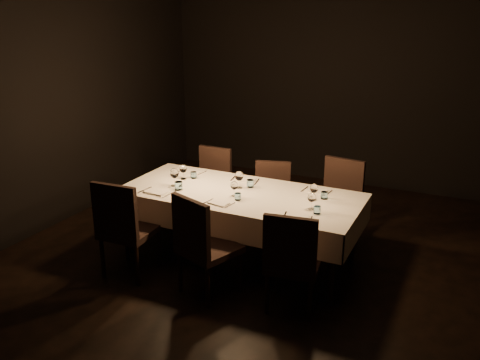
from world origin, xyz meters
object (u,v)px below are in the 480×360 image
at_px(chair_far_center, 272,195).
at_px(chair_far_left, 212,180).
at_px(dining_table, 240,199).
at_px(chair_near_right, 292,258).
at_px(chair_far_right, 339,199).
at_px(chair_near_center, 202,242).
at_px(chair_near_left, 124,225).

bearing_deg(chair_far_center, chair_far_left, 158.33).
relative_size(dining_table, chair_near_right, 2.61).
bearing_deg(chair_far_right, chair_far_left, -172.08).
height_order(dining_table, chair_far_left, chair_far_left).
distance_m(dining_table, chair_near_right, 1.13).
relative_size(dining_table, chair_far_center, 2.87).
distance_m(chair_near_center, chair_far_left, 1.87).
xyz_separation_m(chair_near_center, chair_far_center, (0.05, 1.59, -0.06)).
distance_m(chair_near_center, chair_far_center, 1.59).
xyz_separation_m(chair_near_center, chair_far_right, (0.83, 1.68, -0.01)).
bearing_deg(chair_far_center, chair_near_right, -77.02).
distance_m(chair_near_right, chair_far_center, 1.68).
height_order(chair_near_center, chair_far_center, chair_near_center).
distance_m(chair_far_center, chair_far_right, 0.79).
bearing_deg(dining_table, chair_far_center, 85.71).
bearing_deg(chair_far_left, chair_near_right, -43.76).
xyz_separation_m(dining_table, chair_near_center, (0.01, -0.83, -0.14)).
relative_size(chair_near_left, chair_far_center, 1.17).
distance_m(dining_table, chair_far_center, 0.78).
bearing_deg(chair_far_right, chair_far_center, -165.28).
height_order(chair_near_left, chair_far_right, chair_near_left).
height_order(chair_near_left, chair_near_right, chair_near_left).
bearing_deg(chair_near_right, dining_table, -47.93).
bearing_deg(chair_far_left, chair_near_center, -64.27).
xyz_separation_m(chair_near_left, chair_far_center, (0.93, 1.60, -0.07)).
bearing_deg(chair_far_left, chair_far_center, -6.64).
distance_m(chair_near_left, chair_near_center, 0.88).
bearing_deg(chair_far_center, chair_near_left, -135.27).
bearing_deg(chair_far_center, dining_table, -109.50).
bearing_deg(dining_table, chair_near_center, -89.39).
xyz_separation_m(chair_near_right, chair_far_left, (-1.66, 1.58, -0.02)).
xyz_separation_m(dining_table, chair_near_right, (0.85, -0.73, -0.16)).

